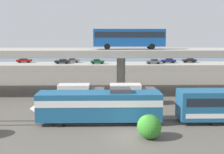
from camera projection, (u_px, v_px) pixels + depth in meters
ground_plane at (131, 135)px, 27.03m from camera, size 260.00×260.00×0.00m
rail_strip_near at (129, 124)px, 30.24m from camera, size 110.00×0.12×0.12m
rail_strip_far at (128, 120)px, 31.70m from camera, size 110.00×0.12×0.12m
train_locomotive at (93, 105)px, 30.56m from camera, size 15.28×3.04×4.18m
highway_overpass at (121, 53)px, 45.66m from camera, size 96.00×10.08×7.87m
transit_bus_on_overpass at (129, 37)px, 44.31m from camera, size 12.00×2.68×3.40m
service_truck_west at (80, 94)px, 39.00m from camera, size 6.80×2.46×3.04m
service_truck_east at (131, 93)px, 39.15m from camera, size 6.80×2.46×3.04m
pier_parking_lot at (115, 66)px, 81.21m from camera, size 77.92×11.19×1.65m
parked_car_0 at (73, 60)px, 83.17m from camera, size 4.06×1.82×1.50m
parked_car_1 at (97, 61)px, 79.50m from camera, size 4.10×1.84×1.50m
parked_car_2 at (24, 60)px, 83.14m from camera, size 4.51×1.93×1.50m
parked_car_3 at (153, 61)px, 79.49m from camera, size 4.40×1.98×1.50m
parked_car_4 at (62, 61)px, 79.91m from camera, size 4.41×1.83×1.50m
parked_car_5 at (168, 60)px, 82.22m from camera, size 4.52×1.98×1.50m
parked_car_6 at (189, 60)px, 83.57m from camera, size 4.21×1.98×1.50m
harbor_water at (113, 61)px, 104.05m from camera, size 140.00×36.00×0.01m
shrub_right at (149, 127)px, 26.08m from camera, size 2.44×2.44×2.44m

